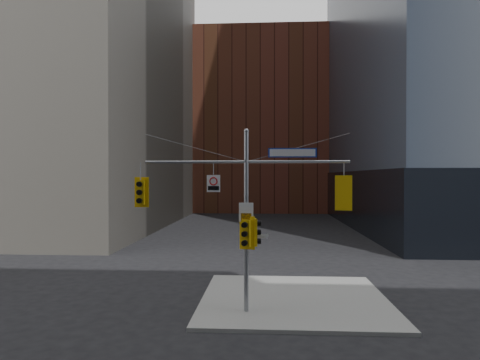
# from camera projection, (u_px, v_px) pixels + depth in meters

# --- Properties ---
(ground) EXTENTS (160.00, 160.00, 0.00)m
(ground) POSITION_uv_depth(u_px,v_px,m) (244.00, 334.00, 14.74)
(ground) COLOR black
(ground) RESTS_ON ground
(sidewalk_corner) EXTENTS (8.00, 8.00, 0.15)m
(sidewalk_corner) POSITION_uv_depth(u_px,v_px,m) (294.00, 299.00, 18.62)
(sidewalk_corner) COLOR gray
(sidewalk_corner) RESTS_ON ground
(brick_midrise) EXTENTS (26.00, 20.00, 28.00)m
(brick_midrise) POSITION_uv_depth(u_px,v_px,m) (261.00, 126.00, 72.53)
(brick_midrise) COLOR brown
(brick_midrise) RESTS_ON ground
(signal_assembly) EXTENTS (8.00, 0.80, 7.30)m
(signal_assembly) POSITION_uv_depth(u_px,v_px,m) (246.00, 202.00, 16.70)
(signal_assembly) COLOR gray
(signal_assembly) RESTS_ON ground
(traffic_light_west_arm) EXTENTS (0.58, 0.45, 1.21)m
(traffic_light_west_arm) POSITION_uv_depth(u_px,v_px,m) (141.00, 192.00, 16.96)
(traffic_light_west_arm) COLOR #DFAB0B
(traffic_light_west_arm) RESTS_ON ground
(traffic_light_east_arm) EXTENTS (0.63, 0.59, 1.35)m
(traffic_light_east_arm) POSITION_uv_depth(u_px,v_px,m) (344.00, 193.00, 16.47)
(traffic_light_east_arm) COLOR #DFAB0B
(traffic_light_east_arm) RESTS_ON ground
(traffic_light_pole_side) EXTENTS (0.46, 0.39, 1.07)m
(traffic_light_pole_side) POSITION_uv_depth(u_px,v_px,m) (255.00, 232.00, 16.71)
(traffic_light_pole_side) COLOR #DFAB0B
(traffic_light_pole_side) RESTS_ON ground
(traffic_light_pole_front) EXTENTS (0.60, 0.56, 1.28)m
(traffic_light_pole_front) POSITION_uv_depth(u_px,v_px,m) (246.00, 233.00, 16.44)
(traffic_light_pole_front) COLOR #DFAB0B
(traffic_light_pole_front) RESTS_ON ground
(street_sign_blade) EXTENTS (1.88, 0.14, 0.37)m
(street_sign_blade) POSITION_uv_depth(u_px,v_px,m) (292.00, 153.00, 16.58)
(street_sign_blade) COLOR #112C9F
(street_sign_blade) RESTS_ON ground
(regulatory_sign_arm) EXTENTS (0.53, 0.10, 0.67)m
(regulatory_sign_arm) POSITION_uv_depth(u_px,v_px,m) (213.00, 183.00, 16.75)
(regulatory_sign_arm) COLOR silver
(regulatory_sign_arm) RESTS_ON ground
(regulatory_sign_pole) EXTENTS (0.56, 0.07, 0.74)m
(regulatory_sign_pole) POSITION_uv_depth(u_px,v_px,m) (246.00, 213.00, 16.59)
(regulatory_sign_pole) COLOR silver
(regulatory_sign_pole) RESTS_ON ground
(street_blade_ew) EXTENTS (0.80, 0.06, 0.16)m
(street_blade_ew) POSITION_uv_depth(u_px,v_px,m) (258.00, 236.00, 16.69)
(street_blade_ew) COLOR silver
(street_blade_ew) RESTS_ON ground
(street_blade_ns) EXTENTS (0.14, 0.80, 0.16)m
(street_blade_ns) POSITION_uv_depth(u_px,v_px,m) (247.00, 245.00, 17.17)
(street_blade_ns) COLOR #145926
(street_blade_ns) RESTS_ON ground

